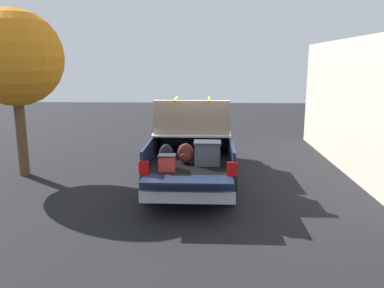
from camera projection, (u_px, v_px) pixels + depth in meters
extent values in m
plane|color=black|center=(193.00, 179.00, 10.53)|extent=(40.00, 40.00, 0.00)
cube|color=#162138|center=(193.00, 157.00, 10.40)|extent=(5.50, 1.92, 0.49)
cube|color=black|center=(191.00, 159.00, 9.18)|extent=(2.80, 1.80, 0.04)
cube|color=#162138|center=(152.00, 149.00, 9.17)|extent=(2.80, 0.06, 0.50)
cube|color=#162138|center=(231.00, 150.00, 9.09)|extent=(2.80, 0.06, 0.50)
cube|color=#162138|center=(193.00, 138.00, 10.47)|extent=(0.06, 1.80, 0.50)
cube|color=#162138|center=(187.00, 180.00, 7.54)|extent=(0.55, 1.80, 0.04)
cube|color=#B2B2B7|center=(192.00, 132.00, 9.83)|extent=(1.25, 1.92, 0.04)
cube|color=#162138|center=(195.00, 130.00, 11.62)|extent=(2.30, 1.92, 0.50)
cube|color=#2D3842|center=(195.00, 113.00, 11.41)|extent=(1.94, 1.76, 0.58)
cube|color=#162138|center=(196.00, 125.00, 12.95)|extent=(0.40, 1.82, 0.38)
cube|color=#B2B2B7|center=(187.00, 196.00, 7.77)|extent=(0.24, 1.92, 0.24)
cube|color=red|center=(144.00, 168.00, 7.79)|extent=(0.06, 0.20, 0.28)
cube|color=red|center=(232.00, 169.00, 7.72)|extent=(0.06, 0.20, 0.28)
cylinder|color=black|center=(167.00, 151.00, 12.20)|extent=(0.76, 0.30, 0.76)
cylinder|color=black|center=(223.00, 151.00, 12.12)|extent=(0.76, 0.30, 0.76)
cylinder|color=black|center=(151.00, 185.00, 8.78)|extent=(0.76, 0.30, 0.76)
cylinder|color=black|center=(229.00, 186.00, 8.70)|extent=(0.76, 0.30, 0.76)
cube|color=#474C56|center=(207.00, 154.00, 8.54)|extent=(0.40, 0.55, 0.47)
cube|color=#31353C|center=(207.00, 143.00, 8.49)|extent=(0.44, 0.59, 0.05)
ellipsoid|color=maroon|center=(186.00, 153.00, 8.67)|extent=(0.20, 0.37, 0.45)
ellipsoid|color=maroon|center=(186.00, 157.00, 8.58)|extent=(0.09, 0.26, 0.20)
ellipsoid|color=black|center=(166.00, 156.00, 8.34)|extent=(0.20, 0.32, 0.50)
ellipsoid|color=black|center=(166.00, 160.00, 8.25)|extent=(0.09, 0.23, 0.22)
cube|color=red|center=(167.00, 164.00, 8.08)|extent=(0.26, 0.34, 0.30)
cube|color=#262628|center=(167.00, 156.00, 8.05)|extent=(0.28, 0.36, 0.04)
cube|color=#84705B|center=(192.00, 123.00, 9.78)|extent=(0.93, 1.83, 0.42)
cube|color=#84705B|center=(192.00, 109.00, 9.32)|extent=(0.16, 1.83, 0.40)
cube|color=#84705B|center=(160.00, 110.00, 9.80)|extent=(0.69, 0.20, 0.22)
cube|color=#84705B|center=(225.00, 110.00, 9.73)|extent=(0.69, 0.20, 0.22)
cube|color=yellow|center=(176.00, 98.00, 9.67)|extent=(1.03, 0.03, 0.02)
cube|color=yellow|center=(209.00, 99.00, 9.63)|extent=(1.03, 0.03, 0.02)
cube|color=beige|center=(350.00, 106.00, 11.17)|extent=(8.83, 0.36, 3.76)
cylinder|color=brown|center=(21.00, 132.00, 10.69)|extent=(0.28, 0.28, 2.45)
sphere|color=orange|center=(14.00, 57.00, 10.27)|extent=(2.57, 2.57, 2.57)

